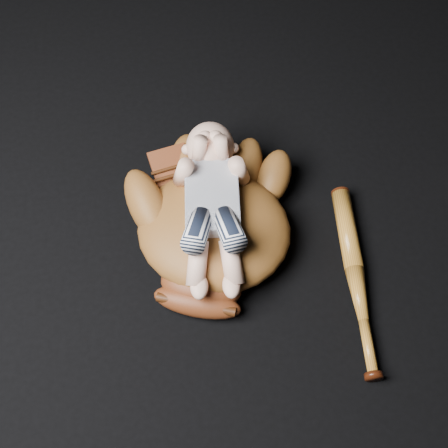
{
  "coord_description": "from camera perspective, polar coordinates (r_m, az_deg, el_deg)",
  "views": [
    {
      "loc": [
        -0.22,
        -0.65,
        1.3
      ],
      "look_at": [
        -0.14,
        0.08,
        0.08
      ],
      "focal_mm": 55.0,
      "sensor_mm": 36.0,
      "label": 1
    }
  ],
  "objects": [
    {
      "name": "baseball_bat",
      "position": [
        1.45,
        10.93,
        -4.57
      ],
      "size": [
        0.06,
        0.44,
        0.04
      ],
      "primitive_type": null,
      "rotation": [
        0.0,
        0.0,
        -0.05
      ],
      "color": "#9F641E",
      "rests_on": "ground"
    },
    {
      "name": "newborn_baby",
      "position": [
        1.38,
        -0.96,
        1.33
      ],
      "size": [
        0.21,
        0.4,
        0.16
      ],
      "primitive_type": null,
      "rotation": [
        0.0,
        0.0,
        -0.08
      ],
      "color": "#DFA98F",
      "rests_on": "baseball_glove"
    },
    {
      "name": "baseball_glove",
      "position": [
        1.43,
        -0.85,
        -0.15
      ],
      "size": [
        0.53,
        0.56,
        0.14
      ],
      "primitive_type": null,
      "rotation": [
        0.0,
        0.0,
        -0.33
      ],
      "color": "#5D3414",
      "rests_on": "ground"
    }
  ]
}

